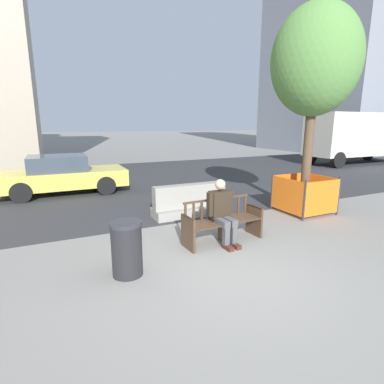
# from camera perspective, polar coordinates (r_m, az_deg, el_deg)

# --- Properties ---
(ground_plane) EXTENTS (200.00, 200.00, 0.00)m
(ground_plane) POSITION_cam_1_polar(r_m,az_deg,el_deg) (5.17, 7.76, -14.85)
(ground_plane) COLOR gray
(street_asphalt) EXTENTS (120.00, 12.00, 0.01)m
(street_asphalt) POSITION_cam_1_polar(r_m,az_deg,el_deg) (12.99, -13.61, 1.84)
(street_asphalt) COLOR #333335
(street_asphalt) RESTS_ON ground
(street_bench) EXTENTS (1.72, 0.62, 0.88)m
(street_bench) POSITION_cam_1_polar(r_m,az_deg,el_deg) (6.25, 5.82, -5.88)
(street_bench) COLOR #473323
(street_bench) RESTS_ON ground
(seated_person) EXTENTS (0.59, 0.74, 1.31)m
(seated_person) POSITION_cam_1_polar(r_m,az_deg,el_deg) (6.08, 5.72, -3.49)
(seated_person) COLOR #2D2319
(seated_person) RESTS_ON ground
(jersey_barrier_centre) EXTENTS (2.00, 0.69, 0.84)m
(jersey_barrier_centre) POSITION_cam_1_polar(r_m,az_deg,el_deg) (8.00, -0.42, -2.05)
(jersey_barrier_centre) COLOR gray
(jersey_barrier_centre) RESTS_ON ground
(street_tree) EXTENTS (2.20, 2.20, 5.31)m
(street_tree) POSITION_cam_1_polar(r_m,az_deg,el_deg) (8.74, 22.44, 21.93)
(street_tree) COLOR brown
(street_tree) RESTS_ON ground
(construction_fence) EXTENTS (1.27, 1.27, 1.07)m
(construction_fence) POSITION_cam_1_polar(r_m,az_deg,el_deg) (8.80, 20.58, -0.21)
(construction_fence) COLOR #2D2D33
(construction_fence) RESTS_ON ground
(car_taxi_near) EXTENTS (4.17, 1.94, 1.34)m
(car_taxi_near) POSITION_cam_1_polar(r_m,az_deg,el_deg) (11.41, -23.45, 3.02)
(car_taxi_near) COLOR #DBC64C
(car_taxi_near) RESTS_ON ground
(delivery_truck) EXTENTS (6.84, 2.44, 3.05)m
(delivery_truck) POSITION_cam_1_polar(r_m,az_deg,el_deg) (21.04, 28.64, 9.33)
(delivery_truck) COLOR navy
(delivery_truck) RESTS_ON ground
(trash_bin) EXTENTS (0.51, 0.51, 0.90)m
(trash_bin) POSITION_cam_1_polar(r_m,az_deg,el_deg) (4.97, -12.31, -10.47)
(trash_bin) COLOR #232326
(trash_bin) RESTS_ON ground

